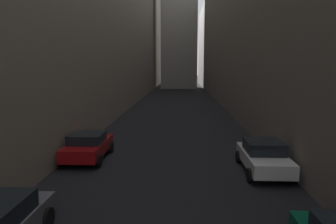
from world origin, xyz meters
The scene contains 5 objects.
ground_plane centered at (0.00, 48.00, 0.00)m, with size 264.00×264.00×0.00m, color black.
building_block_left centered at (-10.61, 50.00, 12.26)m, with size 10.22×108.00×24.51m, color #756B5B.
building_block_right centered at (12.93, 50.00, 9.54)m, with size 14.86×108.00×19.07m, color #60594F.
parked_car_left_far centered at (-4.40, 26.19, 0.74)m, with size 2.05×4.01×1.43m.
parked_car_right_far centered at (4.40, 24.56, 0.75)m, with size 2.02×4.12×1.47m.
Camera 1 is at (0.53, 10.09, 4.91)m, focal length 33.77 mm.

